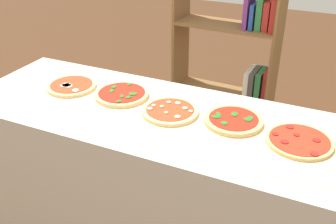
{
  "coord_description": "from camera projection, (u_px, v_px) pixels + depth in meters",
  "views": [
    {
      "loc": [
        0.71,
        -1.55,
        1.88
      ],
      "look_at": [
        0.0,
        0.0,
        0.93
      ],
      "focal_mm": 42.22,
      "sensor_mm": 36.0,
      "label": 1
    }
  ],
  "objects": [
    {
      "name": "counter",
      "position": [
        168.0,
        187.0,
        2.19
      ],
      "size": [
        2.2,
        0.74,
        0.91
      ],
      "primitive_type": "cube",
      "color": "beige",
      "rests_on": "ground_plane"
    },
    {
      "name": "pizza_pepperoni_4",
      "position": [
        299.0,
        141.0,
        1.74
      ],
      "size": [
        0.29,
        0.29,
        0.02
      ],
      "color": "#DBB26B",
      "rests_on": "parchment_paper"
    },
    {
      "name": "bookshelf",
      "position": [
        236.0,
        67.0,
        2.89
      ],
      "size": [
        0.75,
        0.31,
        1.6
      ],
      "color": "brown",
      "rests_on": "ground_plane"
    },
    {
      "name": "pizza_spinach_3",
      "position": [
        233.0,
        120.0,
        1.9
      ],
      "size": [
        0.28,
        0.28,
        0.03
      ],
      "color": "#DBB26B",
      "rests_on": "parchment_paper"
    },
    {
      "name": "pizza_mozzarella_0",
      "position": [
        71.0,
        86.0,
        2.24
      ],
      "size": [
        0.28,
        0.28,
        0.03
      ],
      "color": "#E5C17F",
      "rests_on": "parchment_paper"
    },
    {
      "name": "parchment_paper",
      "position": [
        168.0,
        115.0,
        1.97
      ],
      "size": [
        1.91,
        0.54,
        0.0
      ],
      "primitive_type": "cube",
      "color": "beige",
      "rests_on": "counter"
    },
    {
      "name": "pizza_mushroom_2",
      "position": [
        170.0,
        111.0,
        1.98
      ],
      "size": [
        0.29,
        0.29,
        0.03
      ],
      "color": "#E5C17F",
      "rests_on": "parchment_paper"
    },
    {
      "name": "pizza_spinach_1",
      "position": [
        122.0,
        94.0,
        2.14
      ],
      "size": [
        0.29,
        0.29,
        0.03
      ],
      "color": "#E5C17F",
      "rests_on": "parchment_paper"
    }
  ]
}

